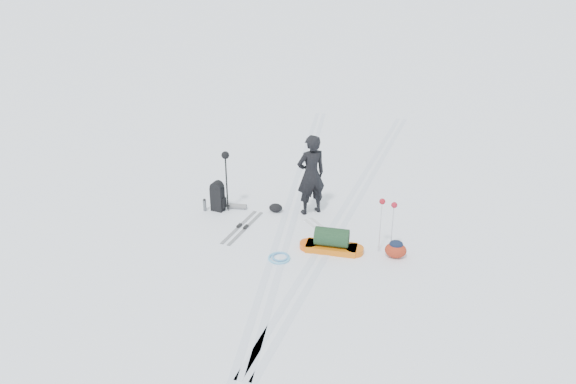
% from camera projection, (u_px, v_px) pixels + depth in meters
% --- Properties ---
extents(ground, '(200.00, 200.00, 0.00)m').
position_uv_depth(ground, '(286.00, 228.00, 13.03)').
color(ground, white).
rests_on(ground, ground).
extents(ski_tracks, '(3.38, 17.97, 0.01)m').
position_uv_depth(ski_tracks, '(318.00, 213.00, 13.69)').
color(ski_tracks, silver).
rests_on(ski_tracks, ground).
extents(skier, '(0.87, 0.81, 2.00)m').
position_uv_depth(skier, '(311.00, 175.00, 13.32)').
color(skier, black).
rests_on(skier, ground).
extents(pulk_sled, '(1.40, 0.47, 0.53)m').
position_uv_depth(pulk_sled, '(332.00, 242.00, 12.02)').
color(pulk_sled, '#D7640C').
rests_on(pulk_sled, ground).
extents(expedition_rucksack, '(0.85, 0.40, 0.77)m').
position_uv_depth(expedition_rucksack, '(220.00, 197.00, 13.70)').
color(expedition_rucksack, black).
rests_on(expedition_rucksack, ground).
extents(ski_poles_black, '(0.19, 0.20, 1.55)m').
position_uv_depth(ski_poles_black, '(226.00, 162.00, 13.33)').
color(ski_poles_black, black).
rests_on(ski_poles_black, ground).
extents(ski_poles_silver, '(0.37, 0.24, 1.26)m').
position_uv_depth(ski_poles_silver, '(388.00, 209.00, 11.57)').
color(ski_poles_silver, silver).
rests_on(ski_poles_silver, ground).
extents(touring_skis_grey, '(0.56, 1.73, 0.06)m').
position_uv_depth(touring_skis_grey, '(243.00, 227.00, 13.03)').
color(touring_skis_grey, gray).
rests_on(touring_skis_grey, ground).
extents(touring_skis_white, '(1.29, 1.41, 0.06)m').
position_uv_depth(touring_skis_white, '(327.00, 234.00, 12.76)').
color(touring_skis_white, silver).
rests_on(touring_skis_white, ground).
extents(rope_coil, '(0.51, 0.51, 0.06)m').
position_uv_depth(rope_coil, '(280.00, 257.00, 11.80)').
color(rope_coil, '#5BB3DF').
rests_on(rope_coil, ground).
extents(small_daypack, '(0.50, 0.40, 0.39)m').
position_uv_depth(small_daypack, '(396.00, 249.00, 11.79)').
color(small_daypack, maroon).
rests_on(small_daypack, ground).
extents(thermos_pair, '(0.26, 0.24, 0.32)m').
position_uv_depth(thermos_pair, '(209.00, 204.00, 13.81)').
color(thermos_pair, '#575B5F').
rests_on(thermos_pair, ground).
extents(stuff_sack, '(0.38, 0.32, 0.21)m').
position_uv_depth(stuff_sack, '(276.00, 208.00, 13.74)').
color(stuff_sack, black).
rests_on(stuff_sack, ground).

